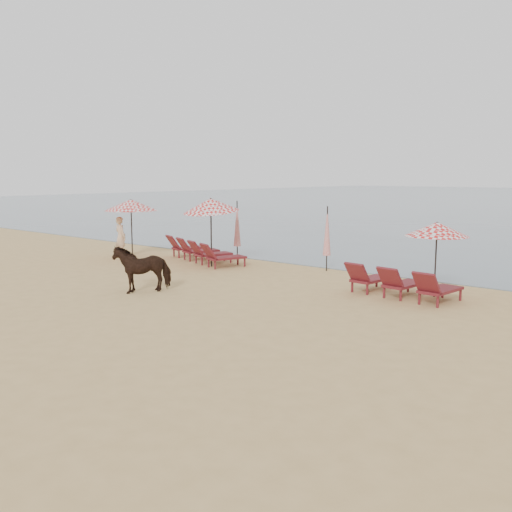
# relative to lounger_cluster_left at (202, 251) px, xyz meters

# --- Properties ---
(ground) EXTENTS (120.00, 120.00, 0.00)m
(ground) POSITION_rel_lounger_cluster_left_xyz_m (5.56, -8.16, -0.45)
(ground) COLOR tan
(ground) RESTS_ON ground
(lounger_cluster_left) EXTENTS (4.47, 3.01, 0.65)m
(lounger_cluster_left) POSITION_rel_lounger_cluster_left_xyz_m (0.00, 0.00, 0.00)
(lounger_cluster_left) COLOR maroon
(lounger_cluster_left) RESTS_ON ground
(lounger_cluster_right) EXTENTS (3.14, 2.06, 0.65)m
(lounger_cluster_right) POSITION_rel_lounger_cluster_left_xyz_m (9.37, -1.14, -0.00)
(lounger_cluster_right) COLOR maroon
(lounger_cluster_right) RESTS_ON ground
(umbrella_open_left_a) EXTENTS (2.23, 2.23, 2.54)m
(umbrella_open_left_a) POSITION_rel_lounger_cluster_left_xyz_m (-2.99, -1.23, 1.83)
(umbrella_open_left_a) COLOR black
(umbrella_open_left_a) RESTS_ON ground
(umbrella_open_left_b) EXTENTS (2.17, 2.21, 2.77)m
(umbrella_open_left_b) POSITION_rel_lounger_cluster_left_xyz_m (1.16, -0.63, 1.94)
(umbrella_open_left_b) COLOR black
(umbrella_open_left_b) RESTS_ON ground
(umbrella_open_right) EXTENTS (1.82, 1.82, 2.22)m
(umbrella_open_right) POSITION_rel_lounger_cluster_left_xyz_m (10.10, -0.41, 1.54)
(umbrella_open_right) COLOR black
(umbrella_open_right) RESTS_ON ground
(umbrella_closed_left) EXTENTS (0.30, 0.30, 2.49)m
(umbrella_closed_left) POSITION_rel_lounger_cluster_left_xyz_m (0.88, 1.20, 1.08)
(umbrella_closed_left) COLOR black
(umbrella_closed_left) RESTS_ON ground
(umbrella_closed_right) EXTENTS (0.29, 0.29, 2.41)m
(umbrella_closed_right) POSITION_rel_lounger_cluster_left_xyz_m (5.18, 1.38, 1.03)
(umbrella_closed_right) COLOR black
(umbrella_closed_right) RESTS_ON ground
(cow) EXTENTS (1.38, 1.86, 1.43)m
(cow) POSITION_rel_lounger_cluster_left_xyz_m (2.84, -5.36, 0.26)
(cow) COLOR black
(cow) RESTS_ON ground
(beachgoer_left) EXTENTS (0.70, 0.52, 1.76)m
(beachgoer_left) POSITION_rel_lounger_cluster_left_xyz_m (-3.63, -1.35, 0.43)
(beachgoer_left) COLOR #D4AB84
(beachgoer_left) RESTS_ON ground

